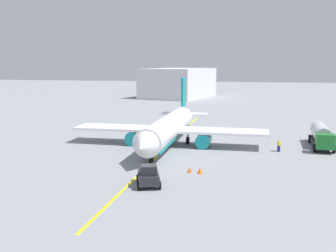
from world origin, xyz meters
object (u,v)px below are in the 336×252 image
at_px(refueling_worker, 279,146).
at_px(pushback_tug, 148,176).
at_px(safety_cone_nose, 190,170).
at_px(airplane, 169,128).
at_px(fuel_tanker, 321,135).
at_px(safety_cone_wingtip, 200,171).

bearing_deg(refueling_worker, pushback_tug, -36.99).
bearing_deg(safety_cone_nose, pushback_tug, -30.42).
distance_m(airplane, pushback_tug, 19.58).
relative_size(fuel_tanker, safety_cone_nose, 18.26).
xyz_separation_m(pushback_tug, safety_cone_wingtip, (-5.43, 4.50, -0.67)).
bearing_deg(safety_cone_wingtip, refueling_worker, 144.19).
relative_size(airplane, pushback_tug, 7.67).
relative_size(pushback_tug, safety_cone_nose, 6.85).
bearing_deg(safety_cone_nose, fuel_tanker, 135.44).
bearing_deg(airplane, refueling_worker, 86.31).
height_order(fuel_tanker, pushback_tug, fuel_tanker).
xyz_separation_m(refueling_worker, safety_cone_wingtip, (13.00, -9.38, -0.49)).
bearing_deg(pushback_tug, safety_cone_nose, 149.58).
bearing_deg(fuel_tanker, airplane, -81.45).
height_order(fuel_tanker, safety_cone_nose, fuel_tanker).
height_order(airplane, safety_cone_nose, airplane).
bearing_deg(airplane, safety_cone_nose, 20.43).
xyz_separation_m(fuel_tanker, refueling_worker, (4.30, -6.24, -0.91)).
height_order(airplane, pushback_tug, airplane).
distance_m(airplane, safety_cone_wingtip, 15.52).
relative_size(airplane, safety_cone_nose, 52.56).
height_order(pushback_tug, refueling_worker, pushback_tug).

